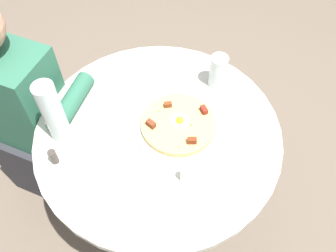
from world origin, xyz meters
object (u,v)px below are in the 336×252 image
(breakfast_pizza, at_px, (178,124))
(fork, at_px, (154,220))
(knife, at_px, (157,209))
(pepper_shaker, at_px, (53,157))
(water_glass, at_px, (218,71))
(water_bottle, at_px, (53,112))
(dining_table, at_px, (159,155))
(pizza_plate, at_px, (178,127))
(bread_plate, at_px, (103,190))
(salt_shaker, at_px, (184,175))
(person_seated, at_px, (28,123))

(breakfast_pizza, distance_m, fork, 0.36)
(knife, distance_m, pepper_shaker, 0.40)
(water_glass, relative_size, water_bottle, 0.53)
(dining_table, xyz_separation_m, breakfast_pizza, (0.06, 0.04, 0.20))
(knife, bearing_deg, fork, -90.00)
(dining_table, relative_size, pizza_plate, 2.80)
(bread_plate, height_order, water_glass, water_glass)
(dining_table, relative_size, breakfast_pizza, 3.32)
(water_glass, distance_m, water_bottle, 0.63)
(water_bottle, bearing_deg, salt_shaker, 0.10)
(water_bottle, distance_m, pepper_shaker, 0.15)
(knife, bearing_deg, pepper_shaker, 165.81)
(knife, relative_size, water_glass, 1.31)
(water_bottle, distance_m, salt_shaker, 0.48)
(pizza_plate, relative_size, breakfast_pizza, 1.19)
(fork, bearing_deg, dining_table, 101.48)
(pizza_plate, relative_size, knife, 1.79)
(dining_table, relative_size, pepper_shaker, 15.33)
(dining_table, xyz_separation_m, fork, (0.12, -0.32, 0.18))
(bread_plate, relative_size, water_bottle, 0.64)
(knife, distance_m, water_bottle, 0.47)
(water_glass, distance_m, salt_shaker, 0.45)
(bread_plate, xyz_separation_m, pepper_shaker, (-0.20, 0.03, 0.02))
(water_bottle, height_order, salt_shaker, water_bottle)
(bread_plate, height_order, fork, bread_plate)
(breakfast_pizza, relative_size, water_bottle, 1.05)
(water_glass, bearing_deg, bread_plate, -108.19)
(bread_plate, height_order, pepper_shaker, pepper_shaker)
(pizza_plate, xyz_separation_m, salt_shaker, (0.10, -0.19, 0.02))
(breakfast_pizza, relative_size, fork, 1.51)
(breakfast_pizza, bearing_deg, bread_plate, -112.16)
(person_seated, height_order, water_glass, person_seated)
(bread_plate, relative_size, knife, 0.91)
(bread_plate, xyz_separation_m, salt_shaker, (0.23, 0.14, 0.02))
(dining_table, bearing_deg, knife, -67.27)
(dining_table, bearing_deg, breakfast_pizza, 33.91)
(person_seated, distance_m, pepper_shaker, 0.47)
(breakfast_pizza, distance_m, water_bottle, 0.43)
(water_glass, bearing_deg, salt_shaker, -85.52)
(breakfast_pizza, xyz_separation_m, bread_plate, (-0.13, -0.33, -0.02))
(breakfast_pizza, xyz_separation_m, water_glass, (0.06, 0.26, 0.04))
(salt_shaker, bearing_deg, person_seated, 172.69)
(breakfast_pizza, bearing_deg, pizza_plate, -172.89)
(pizza_plate, relative_size, water_bottle, 1.25)
(pepper_shaker, bearing_deg, water_bottle, 110.70)
(water_bottle, bearing_deg, person_seated, 161.68)
(pizza_plate, height_order, bread_plate, pizza_plate)
(salt_shaker, bearing_deg, bread_plate, -148.63)
(pizza_plate, height_order, water_glass, water_glass)
(water_bottle, bearing_deg, knife, -17.31)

